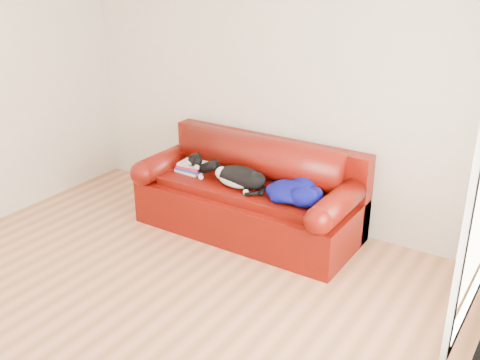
# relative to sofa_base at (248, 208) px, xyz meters

# --- Properties ---
(ground) EXTENTS (4.50, 4.50, 0.00)m
(ground) POSITION_rel_sofa_base_xyz_m (-0.01, -1.49, -0.24)
(ground) COLOR #92603A
(ground) RESTS_ON ground
(room_shell) EXTENTS (4.52, 4.02, 2.61)m
(room_shell) POSITION_rel_sofa_base_xyz_m (0.12, -1.48, 1.43)
(room_shell) COLOR beige
(room_shell) RESTS_ON ground
(sofa_base) EXTENTS (2.10, 0.90, 0.50)m
(sofa_base) POSITION_rel_sofa_base_xyz_m (0.00, 0.00, 0.00)
(sofa_base) COLOR #3A0202
(sofa_base) RESTS_ON ground
(sofa_back) EXTENTS (2.10, 1.01, 0.88)m
(sofa_back) POSITION_rel_sofa_base_xyz_m (0.00, 0.24, 0.30)
(sofa_back) COLOR #3A0202
(sofa_back) RESTS_ON ground
(book_stack) EXTENTS (0.28, 0.22, 0.10)m
(book_stack) POSITION_rel_sofa_base_xyz_m (-0.62, -0.06, 0.31)
(book_stack) COLOR beige
(book_stack) RESTS_ON sofa_base
(cat) EXTENTS (0.69, 0.28, 0.25)m
(cat) POSITION_rel_sofa_base_xyz_m (-0.02, -0.13, 0.36)
(cat) COLOR black
(cat) RESTS_ON sofa_base
(blanket) EXTENTS (0.55, 0.46, 0.17)m
(blanket) POSITION_rel_sofa_base_xyz_m (0.52, -0.09, 0.34)
(blanket) COLOR #02073F
(blanket) RESTS_ON sofa_base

